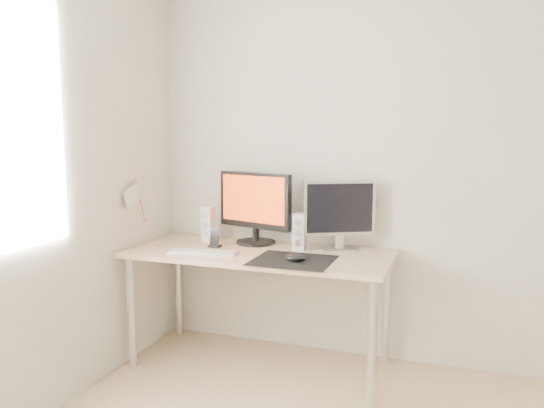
# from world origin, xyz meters

# --- Properties ---
(wall_back) EXTENTS (3.50, 0.00, 3.50)m
(wall_back) POSITION_xyz_m (0.00, 1.75, 1.25)
(wall_back) COLOR silver
(wall_back) RESTS_ON ground
(mousepad) EXTENTS (0.45, 0.40, 0.00)m
(mousepad) POSITION_xyz_m (-0.67, 1.21, 0.73)
(mousepad) COLOR black
(mousepad) RESTS_ON desk
(mouse) EXTENTS (0.12, 0.07, 0.04)m
(mouse) POSITION_xyz_m (-0.65, 1.18, 0.75)
(mouse) COLOR black
(mouse) RESTS_ON mousepad
(desk) EXTENTS (1.60, 0.70, 0.73)m
(desk) POSITION_xyz_m (-0.93, 1.38, 0.65)
(desk) COLOR #D1B587
(desk) RESTS_ON ground
(main_monitor) EXTENTS (0.54, 0.32, 0.47)m
(main_monitor) POSITION_xyz_m (-1.04, 1.58, 0.98)
(main_monitor) COLOR black
(main_monitor) RESTS_ON desk
(second_monitor) EXTENTS (0.42, 0.24, 0.43)m
(second_monitor) POSITION_xyz_m (-0.48, 1.57, 0.97)
(second_monitor) COLOR #AAAAAC
(second_monitor) RESTS_ON desk
(speaker_left) EXTENTS (0.07, 0.09, 0.23)m
(speaker_left) POSITION_xyz_m (-1.37, 1.57, 0.84)
(speaker_left) COLOR white
(speaker_left) RESTS_ON desk
(speaker_right) EXTENTS (0.07, 0.09, 0.23)m
(speaker_right) POSITION_xyz_m (-0.71, 1.50, 0.84)
(speaker_right) COLOR silver
(speaker_right) RESTS_ON desk
(keyboard) EXTENTS (0.43, 0.18, 0.02)m
(keyboard) POSITION_xyz_m (-1.23, 1.21, 0.74)
(keyboard) COLOR silver
(keyboard) RESTS_ON desk
(phone_dock) EXTENTS (0.07, 0.06, 0.13)m
(phone_dock) POSITION_xyz_m (-1.24, 1.39, 0.77)
(phone_dock) COLOR black
(phone_dock) RESTS_ON desk
(pennant) EXTENTS (0.01, 0.23, 0.29)m
(pennant) POSITION_xyz_m (-1.72, 1.24, 1.05)
(pennant) COLOR #A57F54
(pennant) RESTS_ON wall_left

